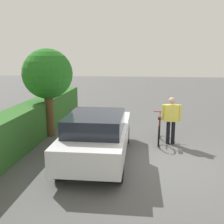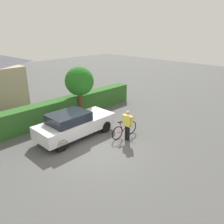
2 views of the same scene
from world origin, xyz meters
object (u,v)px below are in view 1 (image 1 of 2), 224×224
Objects in this scene: bicycle at (159,131)px; person_rider at (171,117)px; parked_car_near at (97,135)px; tree_kerbside at (48,75)px.

person_rider is at bearing -119.19° from bicycle.
parked_car_near is at bearing 126.46° from person_rider.
parked_car_near is 1.33× the size of tree_kerbside.
tree_kerbside is (2.16, 2.22, 1.57)m from parked_car_near.
tree_kerbside is (0.47, 4.51, 1.36)m from person_rider.
tree_kerbside reaches higher than parked_car_near.
tree_kerbside is (0.26, 4.13, 1.92)m from bicycle.
person_rider reaches higher than bicycle.
tree_kerbside reaches higher than bicycle.
bicycle is (1.90, -1.91, -0.35)m from parked_car_near.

